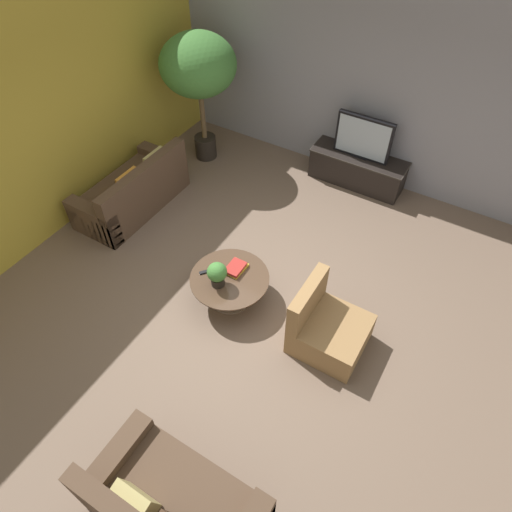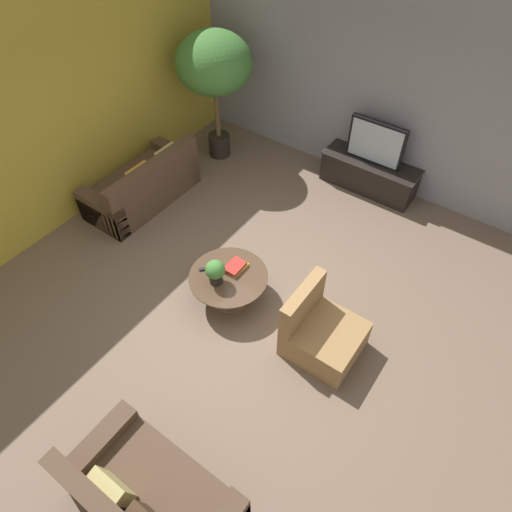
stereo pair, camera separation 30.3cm
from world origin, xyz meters
name	(u,v)px [view 2 (the right image)]	position (x,y,z in m)	size (l,w,h in m)	color
ground_plane	(255,302)	(0.00, 0.00, 0.00)	(24.00, 24.00, 0.00)	brown
back_wall_stone	(388,91)	(0.00, 3.26, 1.50)	(7.40, 0.12, 3.00)	gray
side_wall_left	(67,112)	(-3.26, 0.20, 1.50)	(0.12, 7.40, 3.00)	gold
media_console	(369,174)	(0.11, 2.94, 0.27)	(1.52, 0.50, 0.51)	black
television	(376,143)	(0.11, 2.94, 0.84)	(0.87, 0.13, 0.67)	black
coffee_table	(229,282)	(-0.33, -0.11, 0.28)	(0.98, 0.98, 0.39)	#756656
couch_by_wall	(144,186)	(-2.56, 0.62, 0.29)	(0.84, 1.76, 0.84)	#4C3828
couch_near_entry	(149,501)	(0.64, -2.49, 0.29)	(1.53, 0.84, 0.84)	#4C3828
armchair_wicker	(321,333)	(0.98, -0.09, 0.27)	(0.80, 0.76, 0.86)	olive
potted_palm_tall	(214,67)	(-2.41, 2.29, 1.57)	(1.17, 1.17, 2.09)	black
potted_plant_tabletop	(215,271)	(-0.40, -0.27, 0.58)	(0.24, 0.24, 0.34)	black
book_stack	(235,267)	(-0.34, 0.04, 0.43)	(0.22, 0.30, 0.07)	gold
remote_black	(205,269)	(-0.63, -0.19, 0.40)	(0.04, 0.16, 0.02)	black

